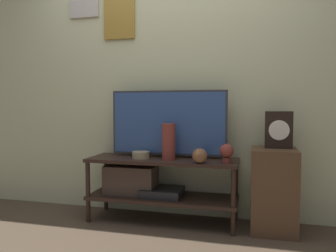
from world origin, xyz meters
TOP-DOWN VIEW (x-y plane):
  - ground_plane at (0.00, 0.00)m, footprint 12.00×12.00m
  - wall_back at (-0.01, 0.52)m, footprint 6.40×0.08m
  - media_console at (-0.12, 0.25)m, footprint 1.34×0.43m
  - television at (0.03, 0.35)m, footprint 1.07×0.05m
  - vase_round_glass at (0.36, 0.09)m, footprint 0.12×0.12m
  - vase_wide_bowl at (-0.19, 0.21)m, footprint 0.15×0.15m
  - vase_tall_ceramic at (0.07, 0.22)m, footprint 0.12×0.12m
  - decorative_bust at (0.57, 0.16)m, footprint 0.11×0.11m
  - side_table at (0.95, 0.27)m, footprint 0.36×0.41m
  - mantel_clock at (0.99, 0.32)m, footprint 0.22×0.11m

SIDE VIEW (x-z plane):
  - ground_plane at x=0.00m, z-range 0.00..0.00m
  - side_table at x=0.95m, z-range 0.00..0.69m
  - media_console at x=-0.12m, z-range 0.07..0.64m
  - vase_wide_bowl at x=-0.19m, z-range 0.57..0.63m
  - vase_round_glass at x=0.36m, z-range 0.57..0.69m
  - decorative_bust at x=0.57m, z-range 0.58..0.74m
  - vase_tall_ceramic at x=0.07m, z-range 0.57..0.88m
  - mantel_clock at x=0.99m, z-range 0.69..0.99m
  - television at x=0.03m, z-range 0.58..1.19m
  - wall_back at x=-0.01m, z-range 0.01..2.71m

